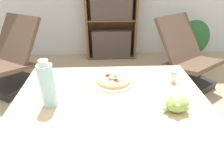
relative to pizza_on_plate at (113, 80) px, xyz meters
The scene contains 9 objects.
dining_table 0.26m from the pizza_on_plate, 96.23° to the right, with size 1.07×0.91×0.76m.
pizza_on_plate is the anchor object (origin of this frame).
grape_bunch 0.43m from the pizza_on_plate, 46.16° to the right, with size 0.13×0.11×0.09m.
drink_bottle 0.42m from the pizza_on_plate, 147.19° to the right, with size 0.08×0.08×0.25m.
salt_shaker 0.38m from the pizza_on_plate, ahead, with size 0.04×0.04×0.07m.
lounge_chair_near 1.87m from the pizza_on_plate, 133.68° to the left, with size 0.85×0.95×0.88m.
lounge_chair_far 1.67m from the pizza_on_plate, 50.44° to the left, with size 0.86×0.96×0.88m.
bookshelf 2.30m from the pizza_on_plate, 87.73° to the left, with size 0.84×0.30×1.31m.
potted_plant_floor 2.50m from the pizza_on_plate, 54.74° to the left, with size 0.48×0.41×0.69m.
Camera 1 is at (-0.10, -0.94, 1.39)m, focal length 32.00 mm.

